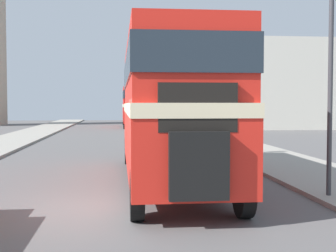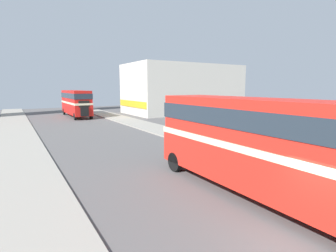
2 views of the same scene
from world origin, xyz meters
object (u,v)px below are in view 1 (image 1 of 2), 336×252
at_px(double_decker_bus, 168,101).
at_px(bus_distant, 135,104).
at_px(pedestrian_walking, 252,134).
at_px(street_lamp, 331,41).

xyz_separation_m(double_decker_bus, bus_distant, (0.17, 35.51, -0.03)).
xyz_separation_m(double_decker_bus, pedestrian_walking, (4.66, 7.06, -1.47)).
xyz_separation_m(pedestrian_walking, street_lamp, (-0.94, -10.09, 2.93)).
height_order(double_decker_bus, bus_distant, double_decker_bus).
relative_size(double_decker_bus, pedestrian_walking, 6.99).
xyz_separation_m(bus_distant, street_lamp, (3.55, -38.54, 1.49)).
height_order(double_decker_bus, pedestrian_walking, double_decker_bus).
height_order(double_decker_bus, street_lamp, street_lamp).
bearing_deg(bus_distant, pedestrian_walking, -81.04).
distance_m(bus_distant, pedestrian_walking, 28.84).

